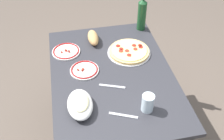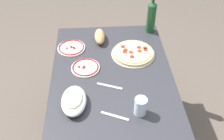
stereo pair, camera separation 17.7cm
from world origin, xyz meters
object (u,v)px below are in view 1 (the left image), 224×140
baked_pasta_dish (80,104)px  water_glass (148,103)px  side_plate_far (84,70)px  pepperoni_pizza (129,51)px  side_plate_near (66,51)px  wine_bottle (142,14)px  dining_table (112,87)px  bread_loaf (93,38)px

baked_pasta_dish → water_glass: size_ratio=2.10×
side_plate_far → pepperoni_pizza: bearing=110.7°
water_glass → side_plate_near: bearing=-146.3°
wine_bottle → side_plate_near: bearing=-72.8°
side_plate_near → side_plate_far: bearing=24.8°
dining_table → wine_bottle: size_ratio=3.42×
wine_bottle → pepperoni_pizza: bearing=-30.5°
side_plate_near → side_plate_far: same height
water_glass → bread_loaf: size_ratio=0.61×
water_glass → side_plate_far: water_glass is taller
dining_table → water_glass: (0.35, 0.14, 0.19)m
pepperoni_pizza → bread_loaf: bread_loaf is taller
wine_bottle → bread_loaf: size_ratio=1.78×
dining_table → pepperoni_pizza: pepperoni_pizza is taller
water_glass → bread_loaf: 0.77m
dining_table → water_glass: water_glass is taller
pepperoni_pizza → water_glass: size_ratio=2.81×
side_plate_far → wine_bottle: bearing=129.3°
side_plate_near → bread_loaf: 0.24m
side_plate_far → baked_pasta_dish: bearing=-11.1°
side_plate_near → bread_loaf: size_ratio=1.10×
side_plate_near → side_plate_far: size_ratio=1.05×
pepperoni_pizza → wine_bottle: (-0.30, 0.18, 0.13)m
baked_pasta_dish → wine_bottle: 0.96m
wine_bottle → side_plate_far: 0.69m
wine_bottle → side_plate_near: size_ratio=1.62×
dining_table → pepperoni_pizza: bearing=138.9°
wine_bottle → water_glass: bearing=-13.6°
dining_table → side_plate_near: size_ratio=5.55×
dining_table → side_plate_near: bearing=-135.7°
bread_loaf → side_plate_far: bearing=-18.5°
dining_table → wine_bottle: 0.66m
water_glass → side_plate_far: bearing=-142.0°
wine_bottle → water_glass: (0.84, -0.20, -0.08)m
water_glass → side_plate_far: 0.52m
water_glass → pepperoni_pizza: bearing=177.0°
water_glass → bread_loaf: water_glass is taller
dining_table → water_glass: size_ratio=10.10×
baked_pasta_dish → side_plate_near: baked_pasta_dish is taller
pepperoni_pizza → water_glass: 0.54m
side_plate_near → side_plate_far: (0.23, 0.11, -0.00)m
pepperoni_pizza → side_plate_far: pepperoni_pizza is taller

